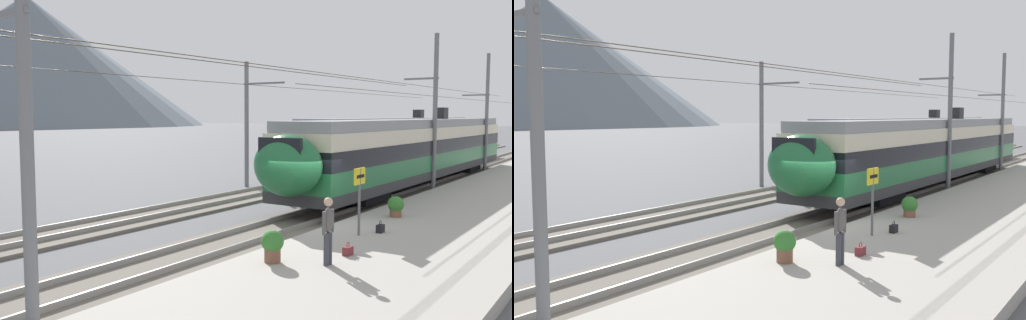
# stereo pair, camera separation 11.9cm
# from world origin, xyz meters

# --- Properties ---
(ground_plane) EXTENTS (400.00, 400.00, 0.00)m
(ground_plane) POSITION_xyz_m (0.00, 0.00, 0.00)
(ground_plane) COLOR #565659
(platform_slab) EXTENTS (120.00, 6.31, 0.38)m
(platform_slab) POSITION_xyz_m (0.00, -3.99, 0.19)
(platform_slab) COLOR #A39E93
(platform_slab) RESTS_ON ground
(track_near) EXTENTS (120.00, 3.00, 0.28)m
(track_near) POSITION_xyz_m (0.00, 1.01, 0.07)
(track_near) COLOR #6B6359
(track_near) RESTS_ON ground
(track_far) EXTENTS (120.00, 3.00, 0.28)m
(track_far) POSITION_xyz_m (0.00, 6.62, 0.07)
(track_far) COLOR #6B6359
(track_far) RESTS_ON ground
(train_near_platform) EXTENTS (28.38, 2.97, 4.27)m
(train_near_platform) POSITION_xyz_m (13.31, 1.01, 2.23)
(train_near_platform) COLOR #2D2D30
(train_near_platform) RESTS_ON track_near
(train_far_track) EXTENTS (30.50, 2.95, 4.27)m
(train_far_track) POSITION_xyz_m (25.40, 6.62, 2.23)
(train_far_track) COLOR #2D2D30
(train_far_track) RESTS_ON track_far
(catenary_mast_west) EXTENTS (45.93, 1.82, 8.27)m
(catenary_mast_west) POSITION_xyz_m (-11.21, -0.41, 4.27)
(catenary_mast_west) COLOR slate
(catenary_mast_west) RESTS_ON ground
(catenary_mast_mid) EXTENTS (45.93, 1.82, 8.28)m
(catenary_mast_mid) POSITION_xyz_m (11.89, -0.41, 4.28)
(catenary_mast_mid) COLOR slate
(catenary_mast_mid) RESTS_ON ground
(catenary_mast_east) EXTENTS (45.93, 1.82, 8.31)m
(catenary_mast_east) POSITION_xyz_m (23.39, -0.41, 4.25)
(catenary_mast_east) COLOR slate
(catenary_mast_east) RESTS_ON ground
(catenary_mast_far_side) EXTENTS (45.93, 2.67, 7.08)m
(catenary_mast_far_side) POSITION_xyz_m (8.30, 8.78, 3.79)
(catenary_mast_far_side) COLOR slate
(catenary_mast_far_side) RESTS_ON ground
(platform_sign) EXTENTS (0.70, 0.08, 2.09)m
(platform_sign) POSITION_xyz_m (-1.31, -2.35, 1.91)
(platform_sign) COLOR #59595B
(platform_sign) RESTS_ON platform_slab
(passenger_walking) EXTENTS (0.53, 0.22, 1.69)m
(passenger_walking) POSITION_xyz_m (-4.86, -3.15, 1.32)
(passenger_walking) COLOR #383842
(passenger_walking) RESTS_ON platform_slab
(handbag_beside_passenger) EXTENTS (0.32, 0.18, 0.36)m
(handbag_beside_passenger) POSITION_xyz_m (-3.70, -3.14, 0.50)
(handbag_beside_passenger) COLOR maroon
(handbag_beside_passenger) RESTS_ON platform_slab
(handbag_near_sign) EXTENTS (0.32, 0.18, 0.38)m
(handbag_near_sign) POSITION_xyz_m (-0.54, -2.74, 0.51)
(handbag_near_sign) COLOR black
(handbag_near_sign) RESTS_ON platform_slab
(potted_plant_platform_edge) EXTENTS (0.59, 0.59, 0.76)m
(potted_plant_platform_edge) POSITION_xyz_m (2.31, -2.14, 0.80)
(potted_plant_platform_edge) COLOR brown
(potted_plant_platform_edge) RESTS_ON platform_slab
(potted_plant_by_shelter) EXTENTS (0.58, 0.58, 0.83)m
(potted_plant_by_shelter) POSITION_xyz_m (-5.44, -1.89, 0.85)
(potted_plant_by_shelter) COLOR brown
(potted_plant_by_shelter) RESTS_ON platform_slab
(mountain_right_ridge) EXTENTS (138.92, 138.92, 50.97)m
(mountain_right_ridge) POSITION_xyz_m (109.56, 190.79, 25.48)
(mountain_right_ridge) COLOR slate
(mountain_right_ridge) RESTS_ON ground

